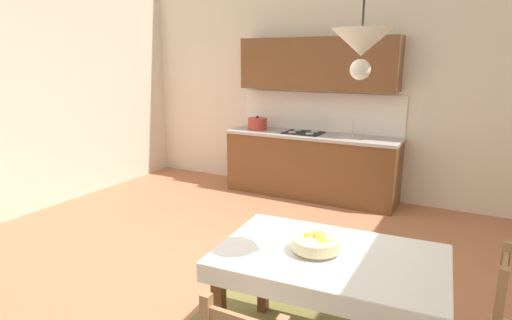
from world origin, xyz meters
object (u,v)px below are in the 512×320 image
Objects in this scene: dining_table at (329,273)px; fruit_bowl at (316,243)px; kitchen_cabinetry at (312,137)px; pendant_lamp at (362,44)px.

fruit_bowl is at bearing -166.11° from dining_table.
fruit_bowl is (1.26, -3.21, -0.04)m from kitchen_cabinetry.
pendant_lamp is (1.47, -3.22, 1.13)m from kitchen_cabinetry.
fruit_bowl is (-0.09, -0.02, 0.19)m from dining_table.
pendant_lamp is at bearing -14.76° from dining_table.
fruit_bowl is 0.37× the size of pendant_lamp.
dining_table is 0.21m from fruit_bowl.
kitchen_cabinetry is at bearing 114.57° from pendant_lamp.
pendant_lamp is at bearing -3.51° from fruit_bowl.
kitchen_cabinetry is 3.47m from dining_table.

